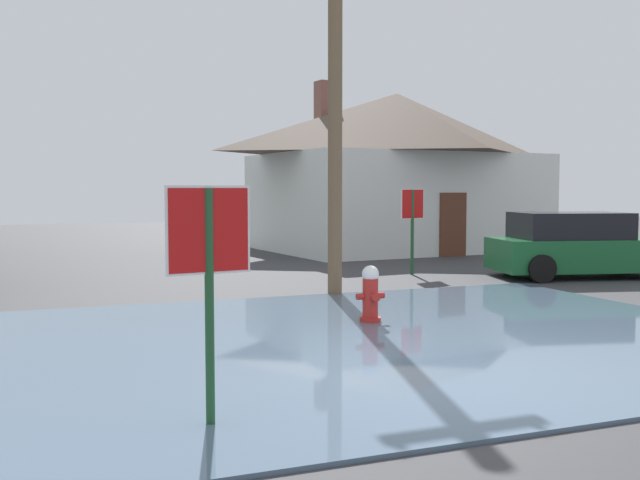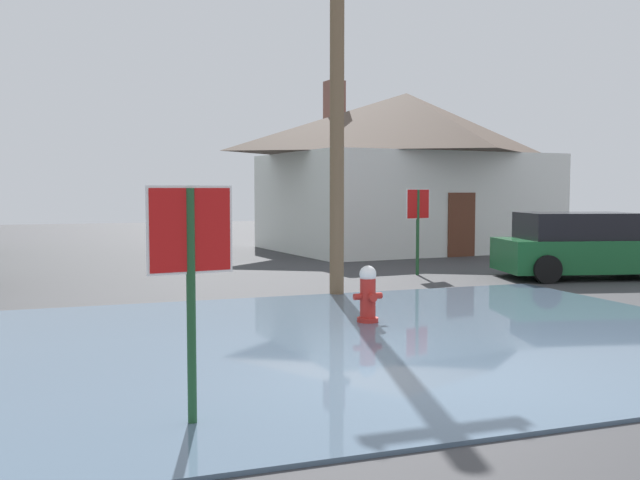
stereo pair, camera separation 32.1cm
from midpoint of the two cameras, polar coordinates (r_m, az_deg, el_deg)
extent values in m
cube|color=#38383A|center=(8.48, 8.40, -10.70)|extent=(80.00, 80.00, 0.10)
cube|color=#4C6075|center=(10.21, 2.74, -7.73)|extent=(11.31, 8.26, 0.04)
cube|color=silver|center=(6.91, 14.28, -13.73)|extent=(4.37, 0.58, 0.01)
cylinder|color=#1E4C28|center=(6.44, -10.08, -5.38)|extent=(0.08, 0.08, 2.11)
cube|color=white|center=(6.36, -10.15, 0.78)|extent=(0.76, 0.13, 0.77)
cube|color=red|center=(6.36, -10.15, 0.78)|extent=(0.72, 0.13, 0.72)
cylinder|color=#AD231E|center=(11.39, 3.15, -6.34)|extent=(0.33, 0.33, 0.11)
cylinder|color=#AD231E|center=(11.33, 3.16, -4.56)|extent=(0.24, 0.24, 0.61)
sphere|color=white|center=(11.28, 3.16, -2.67)|extent=(0.26, 0.26, 0.26)
cylinder|color=#AD231E|center=(11.26, 2.34, -4.46)|extent=(0.11, 0.10, 0.10)
cylinder|color=#AD231E|center=(11.40, 3.96, -4.36)|extent=(0.11, 0.10, 0.10)
cylinder|color=#AD231E|center=(11.17, 3.53, -4.53)|extent=(0.12, 0.11, 0.12)
cylinder|color=brown|center=(14.39, 0.54, 11.64)|extent=(0.28, 0.28, 8.03)
cylinder|color=#1E4C28|center=(17.98, 6.74, 0.61)|extent=(0.08, 0.08, 2.09)
cube|color=white|center=(17.95, 6.75, 2.83)|extent=(0.72, 0.21, 0.74)
cube|color=red|center=(17.95, 6.75, 2.83)|extent=(0.68, 0.21, 0.70)
cube|color=silver|center=(25.80, 5.65, 2.97)|extent=(9.49, 7.34, 3.30)
pyramid|color=brown|center=(25.90, 5.69, 9.01)|extent=(10.25, 7.92, 2.15)
cube|color=brown|center=(25.87, 0.04, 10.23)|extent=(0.65, 0.65, 1.93)
cube|color=#592D1E|center=(23.12, 9.99, 1.20)|extent=(1.00, 0.16, 2.00)
cube|color=#195B2D|center=(18.44, 19.41, -1.04)|extent=(4.55, 2.72, 0.76)
cube|color=black|center=(18.24, 18.51, 1.09)|extent=(2.85, 2.12, 0.62)
cylinder|color=black|center=(19.94, 21.90, -1.42)|extent=(0.67, 0.36, 0.64)
cylinder|color=black|center=(18.67, 14.17, -1.60)|extent=(0.67, 0.36, 0.64)
cylinder|color=black|center=(17.02, 16.45, -2.17)|extent=(0.67, 0.36, 0.64)
camera|label=1|loc=(0.16, -90.72, -0.05)|focal=40.82mm
camera|label=2|loc=(0.16, 89.28, 0.05)|focal=40.82mm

